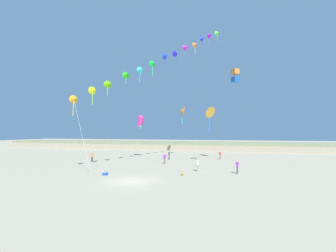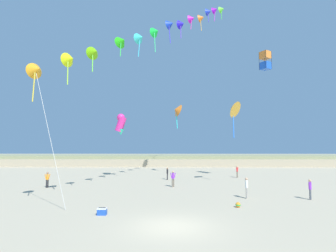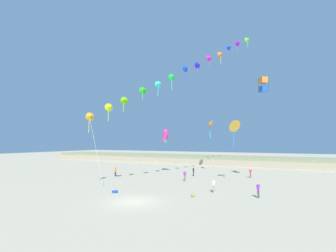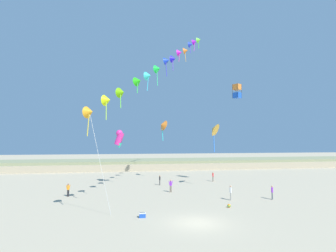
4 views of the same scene
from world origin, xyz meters
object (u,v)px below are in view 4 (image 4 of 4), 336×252
Objects in this scene: person_far_left at (160,179)px; person_far_right at (171,185)px; person_near_left at (213,176)px; large_kite_high_solo at (214,129)px; large_kite_outer_drift at (163,125)px; person_mid_center at (68,189)px; person_far_center at (272,191)px; beach_ball at (229,206)px; person_near_right at (231,192)px; large_kite_low_lead at (119,138)px; beach_cooler at (142,215)px; large_kite_mid_trail at (237,91)px.

person_far_right is (0.68, -5.83, 0.10)m from person_far_left.
person_near_left is 9.51m from large_kite_high_solo.
person_mid_center is at bearing -137.04° from large_kite_outer_drift.
beach_ball is at bearing -157.50° from person_far_center.
person_far_center is (4.93, -0.43, -0.04)m from person_near_right.
person_near_right is 3.53m from beach_ball.
person_far_left is (-9.34, -2.17, -0.04)m from person_near_left.
person_far_left is (12.21, 6.40, -0.04)m from person_mid_center.
large_kite_high_solo reaches higher than person_near_left.
person_near_left is 9.58m from person_far_left.
person_mid_center is 4.40× the size of beach_ball.
large_kite_outer_drift is (-10.25, 18.24, 8.74)m from person_far_center.
person_near_left is 12.54m from large_kite_outer_drift.
person_far_right is 11.79m from large_kite_low_lead.
person_mid_center is 0.41× the size of large_kite_outer_drift.
large_kite_outer_drift reaches higher than person_mid_center.
person_near_left is at bearing 55.19° from beach_cooler.
large_kite_mid_trail is at bearing 18.60° from person_far_right.
large_kite_high_solo is (1.01, 8.31, 7.54)m from person_near_right.
beach_cooler is at bearing -124.81° from person_near_left.
person_near_right reaches higher than person_far_center.
person_mid_center is at bearing 128.98° from beach_cooler.
large_kite_mid_trail is 3.85× the size of beach_cooler.
large_kite_mid_trail is at bearing 87.82° from person_far_center.
beach_ball is at bearing -70.67° from person_far_left.
large_kite_low_lead is 20.92m from beach_ball.
person_near_left is 14.37m from person_far_center.
large_kite_high_solo reaches higher than person_far_right.
person_far_right is (-5.97, 5.76, -0.00)m from person_near_right.
person_far_left is 0.94× the size of person_far_center.
person_far_right is at bearing -46.16° from large_kite_low_lead.
person_far_center is at bearing -46.09° from person_far_left.
large_kite_low_lead is (5.96, 7.77, 6.32)m from person_mid_center.
person_far_left is (-6.65, 11.60, -0.10)m from person_near_right.
beach_cooler is at bearing -153.77° from person_near_right.
large_kite_mid_trail reaches higher than person_far_right.
large_kite_mid_trail is at bearing 60.94° from person_near_right.
person_mid_center is 0.36× the size of large_kite_high_solo.
large_kite_mid_trail is (18.21, -3.41, 7.38)m from large_kite_low_lead.
large_kite_mid_trail reaches higher than person_mid_center.
large_kite_mid_trail is at bearing -9.66° from person_far_left.
large_kite_outer_drift is (-8.01, 4.04, 8.76)m from person_near_left.
person_near_right is 0.59× the size of large_kite_low_lead.
person_mid_center is at bearing -127.50° from large_kite_low_lead.
person_near_left reaches higher than beach_cooler.
large_kite_outer_drift is (13.54, 12.61, 8.75)m from person_mid_center.
person_far_center is (11.58, -12.03, 0.06)m from person_far_left.
beach_cooler is at bearing -137.00° from large_kite_mid_trail.
large_kite_outer_drift is (7.57, 4.84, 2.43)m from large_kite_low_lead.
large_kite_outer_drift is at bearing 77.93° from person_far_left.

